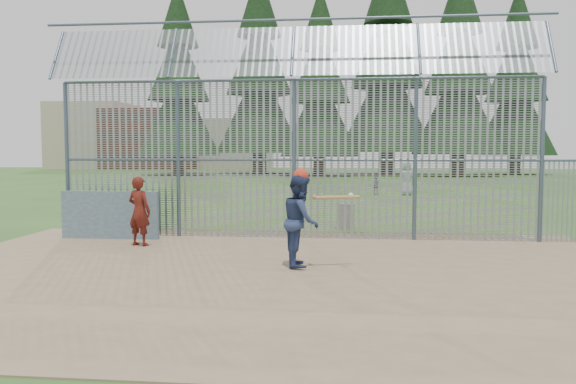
# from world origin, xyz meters

# --- Properties ---
(ground) EXTENTS (120.00, 120.00, 0.00)m
(ground) POSITION_xyz_m (0.00, 0.00, 0.00)
(ground) COLOR #2D511E
(ground) RESTS_ON ground
(dirt_infield) EXTENTS (14.00, 10.00, 0.02)m
(dirt_infield) POSITION_xyz_m (0.00, -0.50, 0.01)
(dirt_infield) COLOR #756047
(dirt_infield) RESTS_ON ground
(dugout_wall) EXTENTS (2.50, 0.12, 1.20)m
(dugout_wall) POSITION_xyz_m (-4.60, 2.90, 0.62)
(dugout_wall) COLOR #38566B
(dugout_wall) RESTS_ON dirt_infield
(batter) EXTENTS (0.75, 0.92, 1.76)m
(batter) POSITION_xyz_m (0.45, 0.05, 0.90)
(batter) COLOR navy
(batter) RESTS_ON dirt_infield
(onlooker) EXTENTS (0.68, 0.56, 1.62)m
(onlooker) POSITION_xyz_m (-3.48, 1.97, 0.83)
(onlooker) COLOR maroon
(onlooker) RESTS_ON dirt_infield
(bg_kid_standing) EXTENTS (0.96, 0.79, 1.69)m
(bg_kid_standing) POSITION_xyz_m (4.29, 17.48, 0.84)
(bg_kid_standing) COLOR gray
(bg_kid_standing) RESTS_ON ground
(bg_kid_seated) EXTENTS (0.59, 0.36, 0.94)m
(bg_kid_seated) POSITION_xyz_m (2.83, 17.90, 0.47)
(bg_kid_seated) COLOR slate
(bg_kid_seated) RESTS_ON ground
(batting_gear) EXTENTS (1.26, 0.51, 0.58)m
(batting_gear) POSITION_xyz_m (0.57, 0.02, 1.68)
(batting_gear) COLOR red
(batting_gear) RESTS_ON ground
(trash_can) EXTENTS (0.56, 0.56, 0.82)m
(trash_can) POSITION_xyz_m (1.30, 5.33, 0.38)
(trash_can) COLOR #93969B
(trash_can) RESTS_ON ground
(bleacher) EXTENTS (3.00, 0.95, 0.72)m
(bleacher) POSITION_xyz_m (-6.90, 8.13, 0.41)
(bleacher) COLOR gray
(bleacher) RESTS_ON ground
(backstop_fence) EXTENTS (20.09, 0.81, 5.30)m
(backstop_fence) POSITION_xyz_m (1.81, 3.43, 2.36)
(backstop_fence) COLOR #47566B
(backstop_fence) RESTS_ON ground
(conifer_row) EXTENTS (38.48, 12.26, 20.20)m
(conifer_row) POSITION_xyz_m (1.93, 41.51, 10.83)
(conifer_row) COLOR #332319
(conifer_row) RESTS_ON ground
(distant_buildings) EXTENTS (26.50, 10.50, 8.00)m
(distant_buildings) POSITION_xyz_m (-23.18, 56.49, 3.60)
(distant_buildings) COLOR brown
(distant_buildings) RESTS_ON ground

